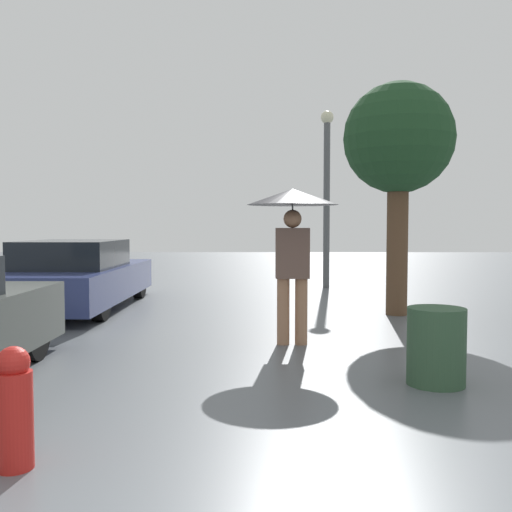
{
  "coord_description": "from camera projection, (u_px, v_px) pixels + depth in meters",
  "views": [
    {
      "loc": [
        0.04,
        -1.8,
        1.49
      ],
      "look_at": [
        -0.01,
        5.28,
        1.11
      ],
      "focal_mm": 40.0,
      "sensor_mm": 36.0,
      "label": 1
    }
  ],
  "objects": [
    {
      "name": "fire_hydrant",
      "position": [
        14.0,
        408.0,
        3.47
      ],
      "size": [
        0.22,
        0.22,
        0.76
      ],
      "color": "#B21E19",
      "rests_on": "ground_plane"
    },
    {
      "name": "pedestrian",
      "position": [
        293.0,
        220.0,
        7.06
      ],
      "size": [
        1.14,
        1.14,
        1.94
      ],
      "color": "#9E7051",
      "rests_on": "ground_plane"
    },
    {
      "name": "parked_car_farthest",
      "position": [
        76.0,
        276.0,
        10.21
      ],
      "size": [
        1.81,
        4.57,
        1.23
      ],
      "color": "navy",
      "rests_on": "ground_plane"
    },
    {
      "name": "tree",
      "position": [
        399.0,
        143.0,
        9.37
      ],
      "size": [
        1.82,
        1.82,
        3.84
      ],
      "color": "brown",
      "rests_on": "ground_plane"
    },
    {
      "name": "street_lamp",
      "position": [
        327.0,
        185.0,
        13.52
      ],
      "size": [
        0.31,
        0.31,
        4.19
      ],
      "color": "#515456",
      "rests_on": "ground_plane"
    },
    {
      "name": "trash_bin",
      "position": [
        436.0,
        346.0,
        5.32
      ],
      "size": [
        0.54,
        0.54,
        0.72
      ],
      "color": "#2D4C33",
      "rests_on": "ground_plane"
    }
  ]
}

